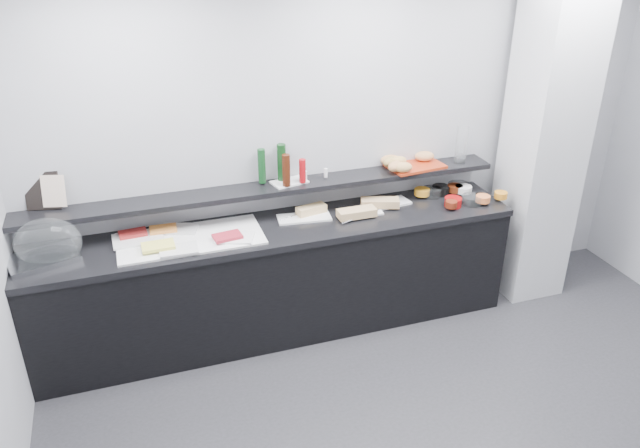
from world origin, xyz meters
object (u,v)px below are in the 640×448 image
object	(u,v)px
sandwich_plate_mid	(362,213)
carafe	(461,145)
cloche_base	(43,259)
framed_print	(42,191)
bread_tray	(414,165)
condiment_tray	(289,182)

from	to	relation	value
sandwich_plate_mid	carafe	world-z (taller)	carafe
cloche_base	framed_print	world-z (taller)	framed_print
framed_print	cloche_base	bearing A→B (deg)	-86.88
cloche_base	framed_print	xyz separation A→B (m)	(0.05, 0.30, 0.36)
cloche_base	bread_tray	xyz separation A→B (m)	(2.79, 0.21, 0.24)
condiment_tray	bread_tray	bearing A→B (deg)	-12.56
carafe	sandwich_plate_mid	bearing A→B (deg)	-170.06
condiment_tray	carafe	bearing A→B (deg)	-14.36
sandwich_plate_mid	bread_tray	world-z (taller)	bread_tray
sandwich_plate_mid	carafe	size ratio (longest dim) A/B	1.01
cloche_base	sandwich_plate_mid	bearing A→B (deg)	-15.74
condiment_tray	carafe	size ratio (longest dim) A/B	0.87
cloche_base	bread_tray	world-z (taller)	bread_tray
framed_print	carafe	xyz separation A→B (m)	(3.13, -0.13, 0.02)
condiment_tray	bread_tray	world-z (taller)	bread_tray
condiment_tray	bread_tray	distance (m)	1.04
sandwich_plate_mid	condiment_tray	distance (m)	0.61
bread_tray	carafe	bearing A→B (deg)	-12.87
sandwich_plate_mid	bread_tray	bearing A→B (deg)	23.93
bread_tray	framed_print	bearing A→B (deg)	171.46
bread_tray	condiment_tray	bearing A→B (deg)	173.77
framed_print	carafe	world-z (taller)	carafe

